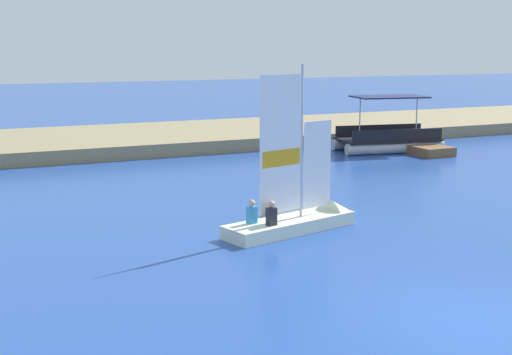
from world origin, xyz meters
TOP-DOWN VIEW (x-y plane):
  - ground_plane at (0.00, 0.00)m, footprint 200.00×200.00m
  - shore_bank at (0.00, 28.07)m, footprint 80.00×10.22m
  - wooden_dock at (13.38, 20.27)m, footprint 1.78×6.37m
  - sailboat at (0.51, 7.96)m, footprint 5.09×2.35m
  - pontoon_boat at (12.21, 20.21)m, footprint 5.87×3.41m

SIDE VIEW (x-z plane):
  - ground_plane at x=0.00m, z-range 0.00..0.00m
  - wooden_dock at x=13.38m, z-range 0.00..0.47m
  - shore_bank at x=0.00m, z-range 0.00..0.71m
  - sailboat at x=0.51m, z-range -2.29..3.11m
  - pontoon_boat at x=12.21m, z-range -0.77..2.18m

